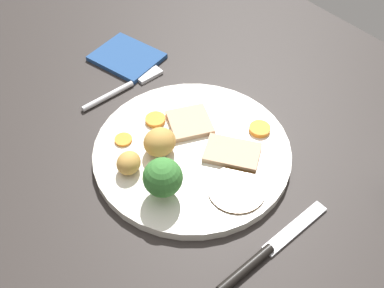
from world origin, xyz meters
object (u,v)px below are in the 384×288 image
(carrot_coin_front, at_px, (155,120))
(carrot_coin_side, at_px, (123,140))
(dinner_plate, at_px, (192,152))
(roast_potato_left, at_px, (129,163))
(roast_potato_right, at_px, (160,142))
(folded_napkin, at_px, (127,57))
(knife, at_px, (265,253))
(fork, at_px, (125,87))
(meat_slice_under, at_px, (190,123))
(carrot_coin_back, at_px, (260,129))
(broccoli_floret, at_px, (163,178))
(meat_slice_main, at_px, (232,153))

(carrot_coin_front, relative_size, carrot_coin_side, 1.19)
(dinner_plate, bearing_deg, carrot_coin_side, -138.49)
(roast_potato_left, xyz_separation_m, carrot_coin_front, (-0.05, 0.08, -0.01))
(roast_potato_right, distance_m, carrot_coin_side, 0.06)
(folded_napkin, bearing_deg, knife, -11.60)
(roast_potato_left, distance_m, fork, 0.18)
(meat_slice_under, relative_size, roast_potato_left, 1.71)
(roast_potato_right, xyz_separation_m, carrot_coin_front, (-0.05, 0.03, -0.02))
(carrot_coin_back, height_order, broccoli_floret, broccoli_floret)
(carrot_coin_back, relative_size, fork, 0.20)
(knife, bearing_deg, folded_napkin, 77.35)
(carrot_coin_front, height_order, knife, carrot_coin_front)
(roast_potato_right, xyz_separation_m, carrot_coin_back, (0.06, 0.14, -0.02))
(meat_slice_under, bearing_deg, folded_napkin, 173.00)
(dinner_plate, xyz_separation_m, fork, (-0.18, 0.01, -0.00))
(dinner_plate, relative_size, roast_potato_right, 6.08)
(meat_slice_main, distance_m, carrot_coin_side, 0.16)
(meat_slice_main, bearing_deg, meat_slice_under, -174.33)
(roast_potato_left, bearing_deg, broccoli_floret, 11.01)
(roast_potato_left, bearing_deg, meat_slice_main, 61.46)
(roast_potato_left, height_order, roast_potato_right, roast_potato_right)
(meat_slice_main, xyz_separation_m, fork, (-0.22, -0.03, -0.01))
(knife, bearing_deg, meat_slice_under, 73.11)
(roast_potato_right, bearing_deg, carrot_coin_back, 65.90)
(roast_potato_left, height_order, carrot_coin_side, roast_potato_left)
(meat_slice_under, bearing_deg, carrot_coin_back, 43.85)
(roast_potato_right, xyz_separation_m, fork, (-0.15, 0.04, -0.03))
(fork, bearing_deg, dinner_plate, -93.51)
(roast_potato_left, xyz_separation_m, roast_potato_right, (-0.00, 0.05, 0.00))
(roast_potato_left, xyz_separation_m, carrot_coin_back, (0.06, 0.19, -0.01))
(meat_slice_under, height_order, roast_potato_right, roast_potato_right)
(folded_napkin, bearing_deg, roast_potato_right, -22.56)
(roast_potato_right, bearing_deg, roast_potato_left, -89.45)
(carrot_coin_front, bearing_deg, knife, -5.78)
(dinner_plate, distance_m, carrot_coin_back, 0.11)
(carrot_coin_front, bearing_deg, meat_slice_under, 42.31)
(dinner_plate, xyz_separation_m, roast_potato_left, (-0.02, -0.09, 0.02))
(broccoli_floret, bearing_deg, roast_potato_right, 146.69)
(knife, xyz_separation_m, folded_napkin, (-0.42, 0.09, -0.00))
(roast_potato_right, height_order, carrot_coin_back, roast_potato_right)
(broccoli_floret, distance_m, knife, 0.15)
(carrot_coin_front, bearing_deg, broccoli_floret, -31.88)
(carrot_coin_side, bearing_deg, knife, 7.43)
(carrot_coin_side, relative_size, fork, 0.16)
(dinner_plate, xyz_separation_m, meat_slice_under, (-0.04, 0.03, 0.01))
(broccoli_floret, distance_m, folded_napkin, 0.31)
(carrot_coin_front, height_order, carrot_coin_side, carrot_coin_front)
(broccoli_floret, height_order, fork, broccoli_floret)
(broccoli_floret, bearing_deg, carrot_coin_front, 148.12)
(dinner_plate, xyz_separation_m, carrot_coin_side, (-0.07, -0.07, 0.01))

